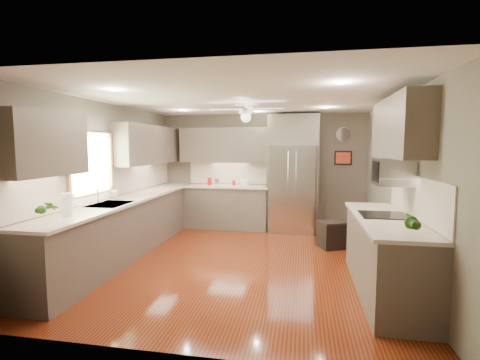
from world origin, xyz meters
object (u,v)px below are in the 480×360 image
(canister_b, at_px, (217,182))
(stool, at_px, (332,234))
(canister_a, at_px, (210,181))
(refrigerator, at_px, (293,175))
(canister_d, at_px, (234,183))
(paper_towel, at_px, (66,205))
(soap_bottle, at_px, (115,193))
(bowl, at_px, (245,184))
(microwave, at_px, (392,172))
(potted_plant_right, at_px, (411,222))
(potted_plant_left, at_px, (45,208))

(canister_b, distance_m, stool, 2.80)
(canister_a, bearing_deg, refrigerator, -2.69)
(canister_d, relative_size, paper_towel, 0.33)
(soap_bottle, height_order, bowl, soap_bottle)
(canister_b, relative_size, microwave, 0.28)
(canister_a, xyz_separation_m, canister_d, (0.56, -0.03, -0.02))
(bowl, bearing_deg, canister_d, -174.92)
(refrigerator, xyz_separation_m, paper_towel, (-2.65, -3.61, -0.11))
(potted_plant_right, bearing_deg, paper_towel, 175.63)
(canister_a, bearing_deg, microwave, -41.48)
(canister_b, xyz_separation_m, canister_d, (0.39, -0.03, -0.01))
(canister_a, bearing_deg, potted_plant_right, -52.49)
(paper_towel, bearing_deg, bowl, 66.30)
(potted_plant_right, height_order, refrigerator, refrigerator)
(soap_bottle, height_order, stool, soap_bottle)
(stool, bearing_deg, microwave, -69.22)
(canister_d, distance_m, bowl, 0.25)
(refrigerator, distance_m, stool, 1.65)
(canister_b, height_order, canister_d, canister_b)
(canister_d, bearing_deg, stool, -30.69)
(canister_b, bearing_deg, canister_d, -3.95)
(soap_bottle, distance_m, potted_plant_left, 1.71)
(canister_a, relative_size, microwave, 0.29)
(canister_d, bearing_deg, potted_plant_left, -109.14)
(canister_b, relative_size, stool, 0.29)
(canister_a, bearing_deg, paper_towel, -102.48)
(soap_bottle, height_order, potted_plant_left, potted_plant_left)
(soap_bottle, relative_size, stool, 0.38)
(soap_bottle, distance_m, bowl, 2.90)
(refrigerator, height_order, stool, refrigerator)
(canister_d, bearing_deg, soap_bottle, -123.23)
(canister_b, height_order, bowl, canister_b)
(canister_a, xyz_separation_m, potted_plant_left, (-0.83, -4.03, 0.08))
(refrigerator, height_order, paper_towel, refrigerator)
(paper_towel, bearing_deg, soap_bottle, 95.44)
(paper_towel, bearing_deg, stool, 36.11)
(paper_towel, bearing_deg, potted_plant_left, -92.34)
(canister_b, bearing_deg, bowl, -0.48)
(potted_plant_left, bearing_deg, microwave, 17.17)
(potted_plant_left, distance_m, refrigerator, 4.76)
(potted_plant_left, bearing_deg, stool, 39.54)
(canister_d, xyz_separation_m, refrigerator, (1.28, -0.05, 0.19))
(microwave, distance_m, paper_towel, 4.10)
(potted_plant_right, distance_m, bowl, 4.58)
(canister_d, xyz_separation_m, microwave, (2.60, -2.76, 0.48))
(potted_plant_left, xyz_separation_m, potted_plant_right, (3.89, 0.04, -0.02))
(potted_plant_right, distance_m, refrigerator, 4.09)
(bowl, xyz_separation_m, refrigerator, (1.04, -0.08, 0.22))
(potted_plant_right, bearing_deg, soap_bottle, 157.48)
(paper_towel, bearing_deg, potted_plant_right, -4.37)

